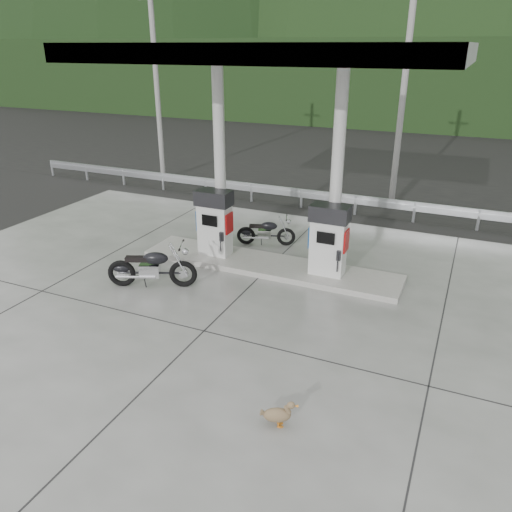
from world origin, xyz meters
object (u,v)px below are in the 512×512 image
at_px(gas_pump_left, 215,223).
at_px(gas_pump_right, 329,240).
at_px(motorcycle_left, 152,268).
at_px(duck, 277,415).
at_px(motorcycle_right, 266,232).

xyz_separation_m(gas_pump_left, gas_pump_right, (3.20, 0.00, 0.00)).
distance_m(motorcycle_left, duck, 5.70).
xyz_separation_m(gas_pump_left, duck, (4.03, -5.48, -0.86)).
distance_m(motorcycle_right, duck, 7.70).
bearing_deg(duck, motorcycle_left, 121.46).
height_order(motorcycle_right, duck, motorcycle_right).
relative_size(motorcycle_left, motorcycle_right, 1.26).
relative_size(motorcycle_left, duck, 3.84).
relative_size(gas_pump_left, gas_pump_right, 1.00).
distance_m(gas_pump_right, motorcycle_right, 2.87).
relative_size(gas_pump_right, motorcycle_right, 1.11).
distance_m(gas_pump_right, duck, 5.60).
bearing_deg(gas_pump_right, gas_pump_left, 180.00).
bearing_deg(gas_pump_left, motorcycle_left, -105.34).
bearing_deg(duck, gas_pump_right, 75.77).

